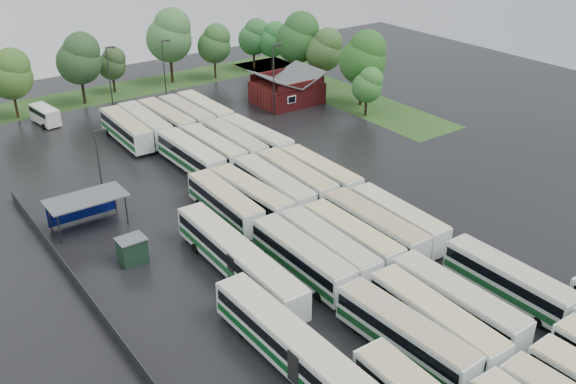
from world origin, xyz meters
TOP-DOWN VIEW (x-y plane):
  - ground at (0.00, 0.00)m, footprint 160.00×160.00m
  - brick_building at (24.00, 42.77)m, footprint 10.07×8.60m
  - wash_shed at (-17.20, 22.02)m, footprint 8.20×4.20m
  - utility_hut at (-16.20, 12.60)m, footprint 2.70×2.20m
  - grass_strip_north at (2.00, 64.80)m, footprint 80.00×10.00m
  - grass_strip_east at (34.00, 42.80)m, footprint 10.00×50.00m
  - west_fence at (-22.20, 8.00)m, footprint 0.10×50.00m
  - bus_r1c0 at (-4.47, -12.49)m, footprint 3.31×12.93m
  - bus_r1c1 at (-1.35, -12.75)m, footprint 3.13×13.05m
  - bus_r1c2 at (1.98, -12.07)m, footprint 2.88×12.99m
  - bus_r1c4 at (8.26, -12.56)m, footprint 2.80×12.56m
  - bus_r2c0 at (-4.30, 1.06)m, footprint 2.78×12.92m
  - bus_r2c1 at (-1.31, 0.92)m, footprint 3.02×12.90m
  - bus_r2c2 at (1.82, 1.09)m, footprint 2.68×12.48m
  - bus_r2c3 at (5.02, 1.34)m, footprint 2.93×13.20m
  - bus_r2c4 at (8.26, 1.23)m, footprint 2.96×12.50m
  - bus_r3c0 at (-4.42, 14.82)m, footprint 2.96×12.51m
  - bus_r3c1 at (-1.29, 14.49)m, footprint 3.21×12.70m
  - bus_r3c2 at (1.93, 14.83)m, footprint 3.09×13.22m
  - bus_r3c3 at (5.26, 14.93)m, footprint 3.20×13.15m
  - bus_r3c4 at (8.50, 14.50)m, footprint 2.71×12.68m
  - bus_r4c1 at (-1.35, 28.39)m, footprint 2.94×13.11m
  - bus_r4c2 at (2.04, 28.63)m, footprint 2.84×12.63m
  - bus_r4c3 at (5.25, 28.54)m, footprint 2.96×12.81m
  - bus_r4c4 at (8.33, 28.11)m, footprint 3.42×13.24m
  - bus_r5c0 at (-4.30, 41.81)m, footprint 3.04×12.95m
  - bus_r5c1 at (-1.40, 42.01)m, footprint 2.99×13.14m
  - bus_r5c2 at (1.95, 42.10)m, footprint 3.06×12.94m
  - bus_r5c3 at (5.20, 41.99)m, footprint 2.84×12.70m
  - bus_r5c4 at (8.32, 42.09)m, footprint 2.78×12.79m
  - artic_bus_west_b at (-9.27, 4.29)m, footprint 3.05×19.35m
  - artic_bus_west_c at (-12.41, -9.51)m, footprint 3.09×19.58m
  - minibus at (-11.25, 56.02)m, footprint 2.99×6.29m
  - tree_north_1 at (-13.83, 61.03)m, footprint 6.60×6.60m
  - tree_north_2 at (-2.97, 61.71)m, footprint 7.08×7.08m
  - tree_north_3 at (3.34, 64.65)m, footprint 4.75×4.75m
  - tree_north_4 at (14.10, 64.04)m, footprint 7.99×7.99m
  - tree_north_5 at (21.71, 61.82)m, footprint 6.00×6.00m
  - tree_north_6 at (30.79, 62.70)m, footprint 5.81×5.81m
  - tree_east_0 at (30.43, 30.44)m, footprint 4.67×4.67m
  - tree_east_1 at (33.25, 34.78)m, footprint 7.38×7.38m
  - tree_east_2 at (34.17, 45.68)m, footprint 6.32×6.32m
  - tree_east_3 at (32.27, 50.82)m, footprint 7.63×7.63m
  - tree_east_4 at (33.14, 59.86)m, footprint 5.58×5.58m
  - lamp_post_ne at (18.98, 39.06)m, footprint 1.69×0.33m
  - lamp_post_nw at (-14.17, 24.78)m, footprint 1.45×0.28m
  - lamp_post_back_w at (-0.97, 54.63)m, footprint 1.61×0.31m
  - lamp_post_back_e at (8.46, 55.16)m, footprint 1.55×0.30m
  - puddle_2 at (-8.06, 1.05)m, footprint 5.63×5.63m
  - puddle_3 at (2.26, -2.30)m, footprint 4.03×4.03m

SIDE VIEW (x-z plane):
  - ground at x=0.00m, z-range 0.00..0.00m
  - puddle_2 at x=-8.06m, z-range 0.00..0.01m
  - puddle_3 at x=2.26m, z-range 0.00..0.01m
  - grass_strip_north at x=2.00m, z-range 0.00..0.01m
  - grass_strip_east at x=34.00m, z-range 0.00..0.01m
  - west_fence at x=-22.20m, z-range 0.00..1.20m
  - utility_hut at x=-16.20m, z-range 0.01..2.63m
  - minibus at x=-11.25m, z-range 0.14..2.79m
  - brick_building at x=24.00m, z-range -0.83..4.56m
  - bus_r2c4 at x=8.26m, z-range 0.17..3.64m
  - bus_r3c0 at x=-4.42m, z-range 0.17..3.64m
  - bus_r2c2 at x=1.82m, z-range 0.17..3.65m
  - bus_r1c4 at x=8.26m, z-range 0.17..3.66m
  - bus_r3c1 at x=-1.29m, z-range 0.18..3.68m
  - bus_r4c2 at x=2.04m, z-range 0.18..3.68m
  - bus_r5c3 at x=5.20m, z-range 0.18..3.70m
  - bus_r3c4 at x=8.50m, z-range 0.18..3.71m
  - bus_r4c3 at x=5.25m, z-range 0.18..3.73m
  - bus_r5c4 at x=8.32m, z-range 0.18..3.73m
  - bus_r1c0 at x=-4.47m, z-range 0.18..3.75m
  - bus_r2c1 at x=-1.31m, z-range 0.18..3.75m
  - bus_r5c2 at x=1.95m, z-range 0.18..3.76m
  - bus_r5c0 at x=-4.30m, z-range 0.18..3.77m
  - bus_r2c0 at x=-4.30m, z-range 0.18..3.78m
  - bus_r1c2 at x=1.98m, z-range 0.18..3.79m
  - bus_r1c1 at x=-1.35m, z-range 0.18..3.79m
  - artic_bus_west_b at x=-9.27m, z-range 0.20..3.78m
  - bus_r3c3 at x=5.26m, z-range 0.18..3.82m
  - bus_r4c1 at x=-1.35m, z-range 0.18..3.82m
  - bus_r5c1 at x=-1.40m, z-range 0.18..3.83m
  - bus_r4c4 at x=8.33m, z-range 0.18..3.83m
  - artic_bus_west_c at x=-12.41m, z-range 0.20..3.82m
  - bus_r3c2 at x=1.93m, z-range 0.18..3.85m
  - bus_r2c3 at x=5.02m, z-range 0.18..3.85m
  - wash_shed at x=-17.20m, z-range 1.20..4.78m
  - tree_east_0 at x=30.43m, z-range 1.11..8.84m
  - tree_north_3 at x=3.34m, z-range 1.12..8.99m
  - lamp_post_nw at x=-14.17m, z-range 0.76..10.19m
  - lamp_post_back_e at x=8.46m, z-range 0.81..10.85m
  - tree_east_4 at x=33.14m, z-range 1.32..10.57m
  - lamp_post_back_w at x=-0.97m, z-range 0.84..11.30m
  - tree_north_6 at x=30.79m, z-range 1.38..11.00m
  - lamp_post_ne at x=18.98m, z-range 0.89..11.88m
  - tree_north_5 at x=21.71m, z-range 1.42..11.36m
  - tree_east_2 at x=34.17m, z-range 1.50..11.97m
  - tree_north_1 at x=-13.83m, z-range 1.57..12.49m
  - tree_north_2 at x=-2.97m, z-range 1.68..13.40m
  - tree_east_1 at x=33.25m, z-range 1.75..13.98m
  - tree_east_3 at x=32.27m, z-range 1.81..14.45m
  - tree_north_4 at x=14.10m, z-range 1.90..15.13m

